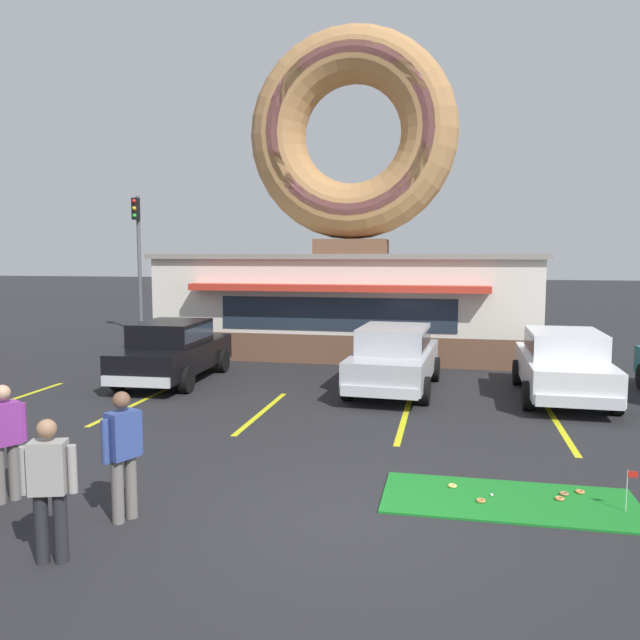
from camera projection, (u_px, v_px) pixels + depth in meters
name	position (u px, v px, depth m)	size (l,w,h in m)	color
ground_plane	(345.00, 521.00, 7.83)	(160.00, 160.00, 0.00)	#232326
donut_shop_building	(351.00, 243.00, 21.45)	(12.30, 6.75, 10.96)	brown
putting_mat	(509.00, 501.00, 8.44)	(3.39, 1.49, 0.03)	#197523
mini_donut_near_left	(452.00, 486.00, 8.89)	(0.13, 0.13, 0.04)	#E5C666
mini_donut_near_right	(580.00, 492.00, 8.67)	(0.13, 0.13, 0.04)	#D17F47
mini_donut_mid_left	(560.00, 499.00, 8.43)	(0.13, 0.13, 0.04)	#D17F47
mini_donut_mid_centre	(481.00, 501.00, 8.36)	(0.13, 0.13, 0.04)	#D17F47
mini_donut_mid_right	(564.00, 494.00, 8.60)	(0.13, 0.13, 0.04)	#A5724C
golf_ball	(492.00, 495.00, 8.55)	(0.04, 0.04, 0.04)	white
putting_flag_pin	(630.00, 481.00, 8.00)	(0.13, 0.01, 0.55)	silver
car_black	(173.00, 348.00, 16.42)	(2.10, 4.62, 1.60)	black
car_white	(563.00, 362.00, 14.41)	(2.04, 4.59, 1.60)	silver
car_silver	(394.00, 355.00, 15.29)	(2.17, 4.65, 1.60)	#B2B5BA
pedestrian_blue_sweater_man	(123.00, 450.00, 7.76)	(0.37, 0.55, 1.65)	slate
pedestrian_leather_jacket_man	(49.00, 484.00, 6.69)	(0.57, 0.34, 1.59)	#232328
pedestrian_beanie_man	(5.00, 438.00, 8.36)	(0.39, 0.54, 1.61)	slate
trash_bin	(163.00, 345.00, 19.71)	(0.57, 0.57, 0.97)	#1E662D
traffic_light_pole	(138.00, 246.00, 26.34)	(0.28, 0.47, 5.80)	#595B60
parking_stripe_far_left	(14.00, 399.00, 14.45)	(0.12, 3.60, 0.01)	yellow
parking_stripe_left	(133.00, 405.00, 13.84)	(0.12, 3.60, 0.01)	yellow
parking_stripe_mid_left	(262.00, 412.00, 13.23)	(0.12, 3.60, 0.01)	yellow
parking_stripe_centre	(404.00, 420.00, 12.62)	(0.12, 3.60, 0.01)	yellow
parking_stripe_mid_right	(560.00, 428.00, 12.01)	(0.12, 3.60, 0.01)	yellow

